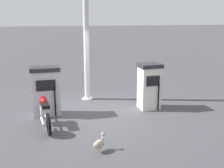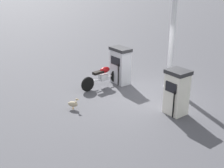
# 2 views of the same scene
# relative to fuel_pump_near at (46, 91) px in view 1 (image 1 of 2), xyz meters

# --- Properties ---
(ground_plane) EXTENTS (120.00, 120.00, 0.00)m
(ground_plane) POSITION_rel_fuel_pump_near_xyz_m (0.11, 1.62, -0.76)
(ground_plane) COLOR #424247
(fuel_pump_near) EXTENTS (0.61, 0.92, 1.49)m
(fuel_pump_near) POSITION_rel_fuel_pump_near_xyz_m (0.00, 0.00, 0.00)
(fuel_pump_near) COLOR silver
(fuel_pump_near) RESTS_ON ground
(fuel_pump_far) EXTENTS (0.66, 0.74, 1.48)m
(fuel_pump_far) POSITION_rel_fuel_pump_near_xyz_m (0.00, 3.25, -0.00)
(fuel_pump_far) COLOR silver
(fuel_pump_far) RESTS_ON ground
(motorcycle_near_pump) EXTENTS (2.03, 0.59, 0.92)m
(motorcycle_near_pump) POSITION_rel_fuel_pump_near_xyz_m (0.78, -0.04, -0.30)
(motorcycle_near_pump) COLOR black
(motorcycle_near_pump) RESTS_ON ground
(wandering_duck) EXTENTS (0.35, 0.36, 0.42)m
(wandering_duck) POSITION_rel_fuel_pump_near_xyz_m (2.68, 1.23, -0.56)
(wandering_duck) COLOR tan
(wandering_duck) RESTS_ON ground
(canopy_support_pole) EXTENTS (0.40, 0.40, 4.38)m
(canopy_support_pole) POSITION_rel_fuel_pump_near_xyz_m (-1.39, 1.39, 1.36)
(canopy_support_pole) COLOR silver
(canopy_support_pole) RESTS_ON ground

